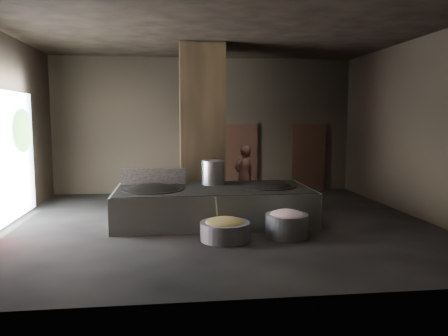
{
  "coord_description": "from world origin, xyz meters",
  "views": [
    {
      "loc": [
        -1.17,
        -10.23,
        2.5
      ],
      "look_at": [
        0.17,
        0.64,
        1.25
      ],
      "focal_mm": 35.0,
      "sensor_mm": 36.0,
      "label": 1
    }
  ],
  "objects": [
    {
      "name": "veg_basin",
      "position": [
        -0.08,
        -1.51,
        0.19
      ],
      "size": [
        1.18,
        1.18,
        0.38
      ],
      "primitive_type": "cylinder",
      "rotation": [
        0.0,
        0.0,
        0.17
      ],
      "color": "gray",
      "rests_on": "ground"
    },
    {
      "name": "pillar",
      "position": [
        -0.3,
        1.9,
        2.25
      ],
      "size": [
        1.2,
        1.2,
        4.5
      ],
      "primitive_type": "cube",
      "color": "black",
      "rests_on": "ground"
    },
    {
      "name": "wok_right",
      "position": [
        1.19,
        0.21,
        0.75
      ],
      "size": [
        1.37,
        1.37,
        0.39
      ],
      "primitive_type": "ellipsoid",
      "color": "black",
      "rests_on": "hearth_platform"
    },
    {
      "name": "doorway_near_glow",
      "position": [
        1.43,
        4.56,
        1.05
      ],
      "size": [
        0.82,
        0.04,
        1.95
      ],
      "primitive_type": "cube",
      "color": "#8C6647",
      "rests_on": "ground"
    },
    {
      "name": "wok_left",
      "position": [
        -1.61,
        0.11,
        0.75
      ],
      "size": [
        1.48,
        1.48,
        0.41
      ],
      "primitive_type": "ellipsoid",
      "color": "black",
      "rests_on": "hearth_platform"
    },
    {
      "name": "wok_right_rim",
      "position": [
        1.19,
        0.21,
        0.82
      ],
      "size": [
        1.41,
        1.41,
        0.05
      ],
      "primitive_type": "cylinder",
      "color": "black",
      "rests_on": "hearth_platform"
    },
    {
      "name": "front_wall",
      "position": [
        0.0,
        -4.55,
        2.25
      ],
      "size": [
        10.0,
        0.1,
        4.5
      ],
      "primitive_type": "cube",
      "color": "black",
      "rests_on": "ground"
    },
    {
      "name": "doorway_near",
      "position": [
        1.2,
        4.45,
        1.1
      ],
      "size": [
        1.18,
        0.08,
        2.38
      ],
      "primitive_type": "cube",
      "color": "black",
      "rests_on": "ground"
    },
    {
      "name": "doorway_far_glow",
      "position": [
        3.89,
        4.55,
        1.05
      ],
      "size": [
        0.79,
        0.04,
        1.87
      ],
      "primitive_type": "cube",
      "color": "#8C6647",
      "rests_on": "ground"
    },
    {
      "name": "wok_left_rim",
      "position": [
        -1.61,
        0.11,
        0.82
      ],
      "size": [
        1.51,
        1.51,
        0.05
      ],
      "primitive_type": "cylinder",
      "color": "black",
      "rests_on": "hearth_platform"
    },
    {
      "name": "veg_fill",
      "position": [
        -0.08,
        -1.51,
        0.35
      ],
      "size": [
        0.84,
        0.84,
        0.26
      ],
      "primitive_type": "ellipsoid",
      "color": "olive",
      "rests_on": "veg_basin"
    },
    {
      "name": "cook",
      "position": [
        0.91,
        1.97,
        0.87
      ],
      "size": [
        0.75,
        0.65,
        1.74
      ],
      "primitive_type": "imported",
      "rotation": [
        0.0,
        0.0,
        3.6
      ],
      "color": "#94574B",
      "rests_on": "ground"
    },
    {
      "name": "left_opening",
      "position": [
        -4.95,
        0.2,
        1.6
      ],
      "size": [
        0.04,
        4.2,
        3.1
      ],
      "primitive_type": "cube",
      "color": "white",
      "rests_on": "ground"
    },
    {
      "name": "right_wall",
      "position": [
        5.05,
        0.0,
        2.25
      ],
      "size": [
        0.1,
        9.0,
        4.5
      ],
      "primitive_type": "cube",
      "color": "black",
      "rests_on": "ground"
    },
    {
      "name": "meat_fill",
      "position": [
        1.25,
        -1.43,
        0.45
      ],
      "size": [
        0.74,
        0.74,
        0.28
      ],
      "primitive_type": "ellipsoid",
      "color": "#D98282",
      "rests_on": "meat_basin"
    },
    {
      "name": "back_wall",
      "position": [
        0.0,
        4.55,
        2.25
      ],
      "size": [
        10.0,
        0.1,
        4.5
      ],
      "primitive_type": "cube",
      "color": "black",
      "rests_on": "ground"
    },
    {
      "name": "ceiling",
      "position": [
        0.0,
        0.0,
        4.55
      ],
      "size": [
        10.0,
        9.0,
        0.1
      ],
      "primitive_type": "cube",
      "color": "black",
      "rests_on": "back_wall"
    },
    {
      "name": "hearth_platform",
      "position": [
        -0.16,
        0.16,
        0.41
      ],
      "size": [
        4.69,
        2.24,
        0.81
      ],
      "primitive_type": "cube",
      "rotation": [
        0.0,
        0.0,
        0.0
      ],
      "color": "#A6B5A3",
      "rests_on": "ground"
    },
    {
      "name": "floor",
      "position": [
        0.0,
        0.0,
        -0.05
      ],
      "size": [
        10.0,
        9.0,
        0.1
      ],
      "primitive_type": "cube",
      "color": "black",
      "rests_on": "ground"
    },
    {
      "name": "stock_pot",
      "position": [
        -0.11,
        0.71,
        1.13
      ],
      "size": [
        0.57,
        0.57,
        0.61
      ],
      "primitive_type": "cylinder",
      "color": "#A7AAAF",
      "rests_on": "hearth_platform"
    },
    {
      "name": "splash_guard",
      "position": [
        -1.61,
        0.91,
        1.03
      ],
      "size": [
        1.63,
        0.06,
        0.41
      ],
      "primitive_type": "cube",
      "rotation": [
        0.0,
        0.0,
        0.0
      ],
      "color": "black",
      "rests_on": "hearth_platform"
    },
    {
      "name": "tree_silhouette",
      "position": [
        -4.85,
        1.3,
        2.2
      ],
      "size": [
        0.28,
        1.1,
        1.1
      ],
      "primitive_type": "ellipsoid",
      "color": "#194714",
      "rests_on": "left_opening"
    },
    {
      "name": "ladle",
      "position": [
        -0.23,
        -1.36,
        0.55
      ],
      "size": [
        0.14,
        0.4,
        0.73
      ],
      "primitive_type": "cylinder",
      "rotation": [
        0.49,
        0.0,
        -0.27
      ],
      "color": "#A7AAAF",
      "rests_on": "veg_basin"
    },
    {
      "name": "doorway_far",
      "position": [
        3.6,
        4.45,
        1.1
      ],
      "size": [
        1.18,
        0.08,
        2.38
      ],
      "primitive_type": "cube",
      "color": "black",
      "rests_on": "ground"
    },
    {
      "name": "platform_cap",
      "position": [
        -0.16,
        0.16,
        0.82
      ],
      "size": [
        4.58,
        2.2,
        0.03
      ],
      "primitive_type": "cube",
      "color": "black",
      "rests_on": "hearth_platform"
    },
    {
      "name": "meat_basin",
      "position": [
        1.25,
        -1.43,
        0.25
      ],
      "size": [
        1.03,
        1.03,
        0.49
      ],
      "primitive_type": "cylinder",
      "rotation": [
        0.0,
        0.0,
        0.16
      ],
      "color": "gray",
      "rests_on": "ground"
    }
  ]
}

